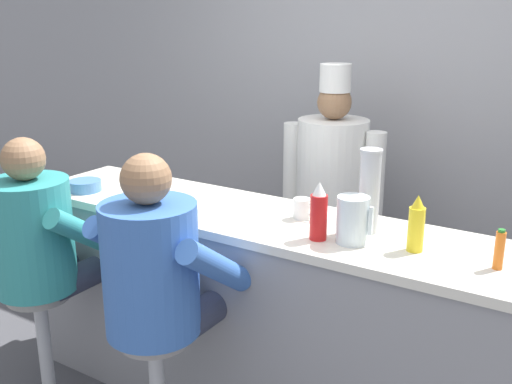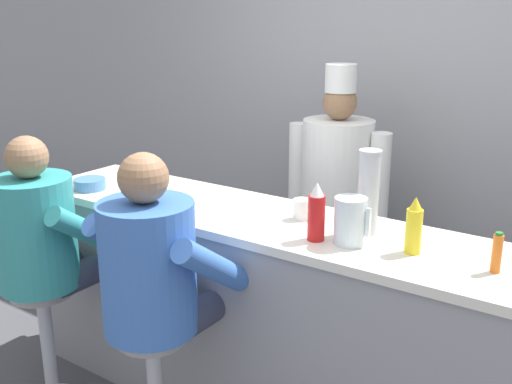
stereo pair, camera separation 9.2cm
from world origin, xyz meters
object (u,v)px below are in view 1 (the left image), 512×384
at_px(cereal_bowl, 85,186).
at_px(water_pitcher_clear, 353,220).
at_px(diner_seated_blue, 157,276).
at_px(hot_sauce_bottle_orange, 499,250).
at_px(breakfast_plate, 186,204).
at_px(cook_in_whites_near, 331,191).
at_px(ketchup_bottle_red, 319,213).
at_px(diner_seated_teal, 39,242).
at_px(mustard_bottle_yellow, 416,225).
at_px(coffee_mug_white, 303,209).
at_px(cup_stack_steel, 369,191).

bearing_deg(cereal_bowl, water_pitcher_clear, 2.71).
bearing_deg(diner_seated_blue, hot_sauce_bottle_orange, 22.16).
xyz_separation_m(breakfast_plate, cook_in_whites_near, (0.30, 1.00, -0.13)).
relative_size(ketchup_bottle_red, diner_seated_teal, 0.18).
relative_size(diner_seated_teal, diner_seated_blue, 0.99).
relative_size(mustard_bottle_yellow, diner_seated_blue, 0.16).
xyz_separation_m(ketchup_bottle_red, coffee_mug_white, (-0.17, 0.19, -0.07)).
xyz_separation_m(hot_sauce_bottle_orange, cook_in_whites_near, (-1.12, 0.95, -0.20)).
bearing_deg(diner_seated_teal, hot_sauce_bottle_orange, 14.23).
xyz_separation_m(mustard_bottle_yellow, water_pitcher_clear, (-0.24, -0.05, -0.01)).
bearing_deg(diner_seated_blue, water_pitcher_clear, 34.48).
xyz_separation_m(ketchup_bottle_red, water_pitcher_clear, (0.13, 0.04, -0.02)).
relative_size(hot_sauce_bottle_orange, cereal_bowl, 0.92).
height_order(diner_seated_teal, diner_seated_blue, diner_seated_blue).
bearing_deg(breakfast_plate, water_pitcher_clear, 0.12).
distance_m(breakfast_plate, coffee_mug_white, 0.58).
relative_size(mustard_bottle_yellow, cup_stack_steel, 0.63).
bearing_deg(cook_in_whites_near, water_pitcher_clear, -60.42).
height_order(coffee_mug_white, cook_in_whites_near, cook_in_whites_near).
distance_m(mustard_bottle_yellow, coffee_mug_white, 0.56).
height_order(ketchup_bottle_red, mustard_bottle_yellow, ketchup_bottle_red).
relative_size(ketchup_bottle_red, breakfast_plate, 1.06).
bearing_deg(water_pitcher_clear, coffee_mug_white, 153.72).
distance_m(water_pitcher_clear, cup_stack_steel, 0.17).
bearing_deg(mustard_bottle_yellow, cook_in_whites_near, 130.56).
bearing_deg(mustard_bottle_yellow, diner_seated_teal, -162.97).
distance_m(ketchup_bottle_red, coffee_mug_white, 0.27).
height_order(cereal_bowl, diner_seated_blue, diner_seated_blue).
bearing_deg(breakfast_plate, mustard_bottle_yellow, 2.70).
relative_size(coffee_mug_white, diner_seated_teal, 0.09).
xyz_separation_m(hot_sauce_bottle_orange, cup_stack_steel, (-0.55, 0.11, 0.11)).
bearing_deg(cook_in_whites_near, breakfast_plate, -106.58).
relative_size(breakfast_plate, cereal_bowl, 1.40).
bearing_deg(ketchup_bottle_red, water_pitcher_clear, 17.11).
relative_size(ketchup_bottle_red, cup_stack_steel, 0.68).
height_order(ketchup_bottle_red, water_pitcher_clear, ketchup_bottle_red).
height_order(water_pitcher_clear, breakfast_plate, water_pitcher_clear).
relative_size(diner_seated_blue, cook_in_whites_near, 0.85).
bearing_deg(cook_in_whites_near, diner_seated_blue, -93.58).
relative_size(mustard_bottle_yellow, cook_in_whites_near, 0.14).
distance_m(cereal_bowl, coffee_mug_white, 1.19).
distance_m(breakfast_plate, diner_seated_teal, 0.71).
height_order(breakfast_plate, coffee_mug_white, coffee_mug_white).
distance_m(mustard_bottle_yellow, water_pitcher_clear, 0.25).
bearing_deg(water_pitcher_clear, cup_stack_steel, 88.13).
bearing_deg(cook_in_whites_near, hot_sauce_bottle_orange, -40.38).
xyz_separation_m(mustard_bottle_yellow, diner_seated_blue, (-0.90, -0.50, -0.24)).
relative_size(coffee_mug_white, cook_in_whites_near, 0.08).
xyz_separation_m(diner_seated_blue, cook_in_whites_near, (0.09, 1.45, 0.01)).
height_order(ketchup_bottle_red, diner_seated_blue, diner_seated_blue).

